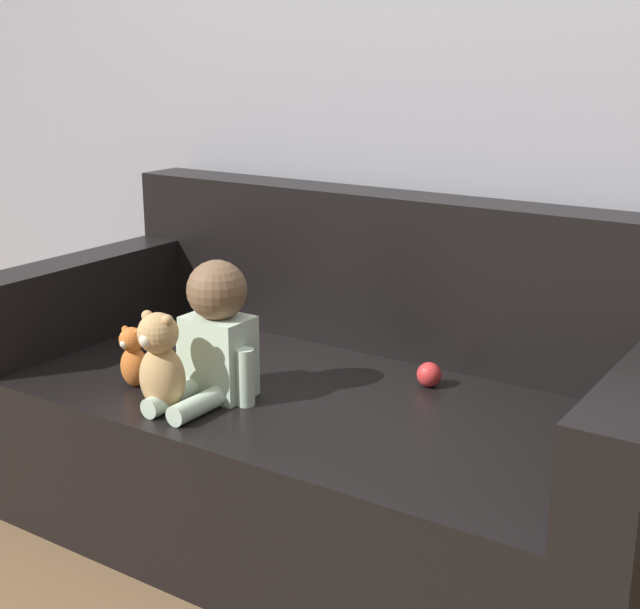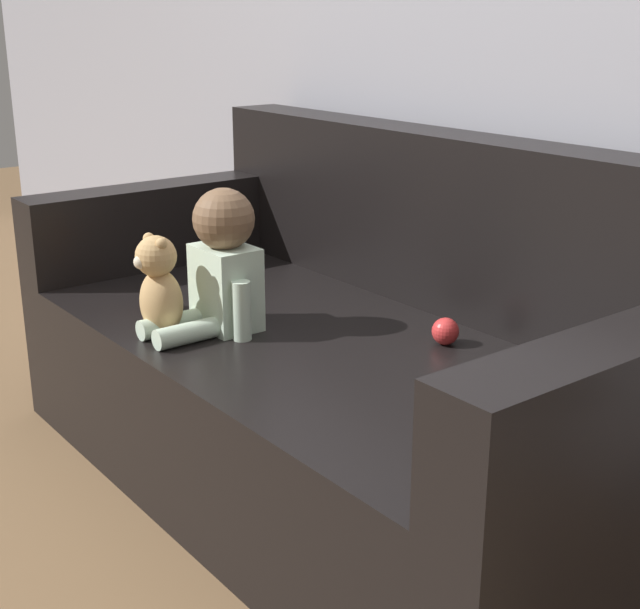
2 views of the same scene
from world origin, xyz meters
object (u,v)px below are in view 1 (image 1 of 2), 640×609
(couch, at_px, (336,421))
(plush_toy_side, at_px, (133,357))
(person_baby, at_px, (215,336))
(teddy_bear_brown, at_px, (161,362))
(toy_ball, at_px, (429,374))

(couch, bearing_deg, plush_toy_side, -142.56)
(person_baby, xyz_separation_m, plush_toy_side, (-0.24, -0.07, -0.09))
(person_baby, distance_m, plush_toy_side, 0.27)
(couch, xyz_separation_m, plush_toy_side, (-0.46, -0.35, 0.21))
(teddy_bear_brown, bearing_deg, person_baby, 69.79)
(person_baby, distance_m, teddy_bear_brown, 0.17)
(couch, relative_size, teddy_bear_brown, 7.26)
(couch, xyz_separation_m, teddy_bear_brown, (-0.27, -0.44, 0.26))
(person_baby, height_order, plush_toy_side, person_baby)
(couch, height_order, person_baby, couch)
(person_baby, relative_size, toy_ball, 5.40)
(teddy_bear_brown, bearing_deg, couch, 57.98)
(toy_ball, bearing_deg, person_baby, -139.30)
(plush_toy_side, bearing_deg, couch, 37.44)
(plush_toy_side, bearing_deg, teddy_bear_brown, -24.07)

